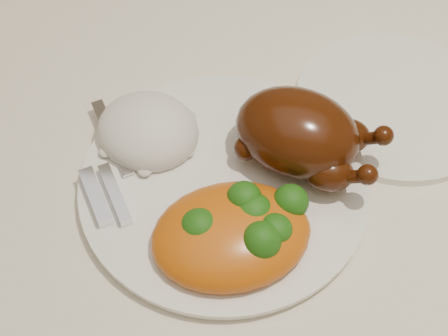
# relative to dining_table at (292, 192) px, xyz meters

# --- Properties ---
(dining_table) EXTENTS (1.60, 0.90, 0.76)m
(dining_table) POSITION_rel_dining_table_xyz_m (0.00, 0.00, 0.00)
(dining_table) COLOR brown
(dining_table) RESTS_ON floor
(tablecloth) EXTENTS (1.73, 1.03, 0.18)m
(tablecloth) POSITION_rel_dining_table_xyz_m (0.00, 0.00, 0.07)
(tablecloth) COLOR silver
(tablecloth) RESTS_ON dining_table
(dinner_plate) EXTENTS (0.33, 0.33, 0.01)m
(dinner_plate) POSITION_rel_dining_table_xyz_m (-0.07, -0.07, 0.11)
(dinner_plate) COLOR white
(dinner_plate) RESTS_ON tablecloth
(side_plate) EXTENTS (0.26, 0.26, 0.01)m
(side_plate) POSITION_rel_dining_table_xyz_m (0.10, 0.06, 0.11)
(side_plate) COLOR white
(side_plate) RESTS_ON tablecloth
(roast_chicken) EXTENTS (0.16, 0.13, 0.08)m
(roast_chicken) POSITION_rel_dining_table_xyz_m (-0.00, -0.04, 0.15)
(roast_chicken) COLOR #3E1906
(roast_chicken) RESTS_ON dinner_plate
(rice_mound) EXTENTS (0.14, 0.13, 0.06)m
(rice_mound) POSITION_rel_dining_table_xyz_m (-0.16, -0.02, 0.12)
(rice_mound) COLOR silver
(rice_mound) RESTS_ON dinner_plate
(mac_and_cheese) EXTENTS (0.18, 0.15, 0.06)m
(mac_and_cheese) POSITION_rel_dining_table_xyz_m (-0.05, -0.14, 0.13)
(mac_and_cheese) COLOR orange
(mac_and_cheese) RESTS_ON dinner_plate
(cutlery) EXTENTS (0.07, 0.16, 0.01)m
(cutlery) POSITION_rel_dining_table_xyz_m (-0.19, -0.08, 0.12)
(cutlery) COLOR silver
(cutlery) RESTS_ON dinner_plate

